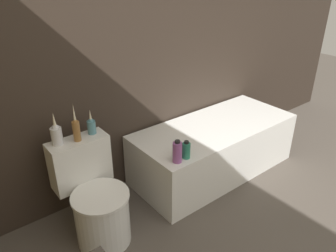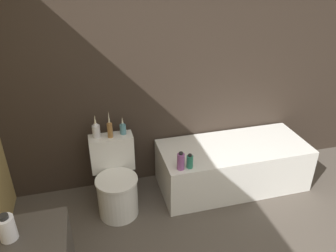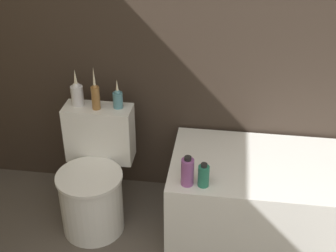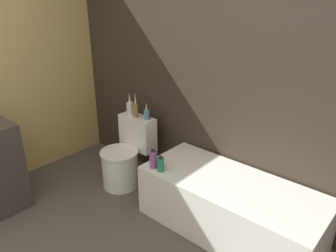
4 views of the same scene
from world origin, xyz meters
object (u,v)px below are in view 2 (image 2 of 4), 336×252
Objects in this scene: toilet at (116,182)px; shampoo_bottle_tall at (181,161)px; bathtub at (232,165)px; vase_gold at (96,130)px; vase_bronze at (123,128)px; soap_bottle_glass at (7,228)px; shampoo_bottle_short at (190,162)px; vase_silver at (110,129)px.

toilet is 3.98× the size of shampoo_bottle_tall.
shampoo_bottle_tall is (0.61, -0.19, 0.27)m from toilet.
bathtub is at bearing 20.77° from shampoo_bottle_tall.
bathtub is 8.66× the size of shampoo_bottle_tall.
vase_gold is 0.26m from vase_bronze.
vase_gold is 1.30× the size of shampoo_bottle_tall.
vase_bronze is at bearing 57.96° from soap_bottle_glass.
bathtub is at bearing 2.81° from toilet.
soap_bottle_glass is 0.90× the size of vase_bronze.
bathtub is 10.80× the size of shampoo_bottle_short.
vase_bronze is at bearing 144.33° from shampoo_bottle_short.
vase_bronze is 0.66m from shampoo_bottle_tall.
soap_bottle_glass is 0.61× the size of vase_silver.
vase_bronze is (0.83, 1.32, -0.16)m from soap_bottle_glass.
soap_bottle_glass reaches higher than shampoo_bottle_short.
vase_bronze reaches higher than shampoo_bottle_short.
shampoo_bottle_tall is (-0.68, -0.26, 0.33)m from bathtub.
vase_gold is at bearing 150.92° from shampoo_bottle_tall.
shampoo_bottle_short is at bearing -15.50° from toilet.
shampoo_bottle_tall is (0.74, -0.41, -0.23)m from vase_gold.
vase_silver is (0.13, -0.04, 0.01)m from vase_gold.
toilet is at bearing 57.79° from soap_bottle_glass.
toilet reaches higher than bathtub.
toilet is at bearing -177.19° from bathtub.
vase_silver reaches higher than bathtub.
bathtub is 1.41m from vase_silver.
shampoo_bottle_short is at bearing 33.20° from soap_bottle_glass.
vase_silver is 1.47× the size of vase_bronze.
vase_bronze is 1.29× the size of shampoo_bottle_short.
shampoo_bottle_short is at bearing -28.16° from vase_silver.
vase_silver reaches higher than shampoo_bottle_tall.
soap_bottle_glass is (-1.98, -1.17, 0.70)m from bathtub.
vase_gold is (0.57, 1.32, -0.14)m from soap_bottle_glass.
vase_gold is 1.62× the size of shampoo_bottle_short.
toilet is at bearing -121.12° from vase_bronze.
toilet is 3.84× the size of vase_bronze.
vase_gold reaches higher than shampoo_bottle_short.
soap_bottle_glass is at bearing -146.80° from shampoo_bottle_short.
soap_bottle_glass is at bearing -122.21° from toilet.
bathtub is 9.28× the size of soap_bottle_glass.
vase_gold is at bearing 153.65° from shampoo_bottle_short.
toilet is at bearing -90.00° from vase_silver.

